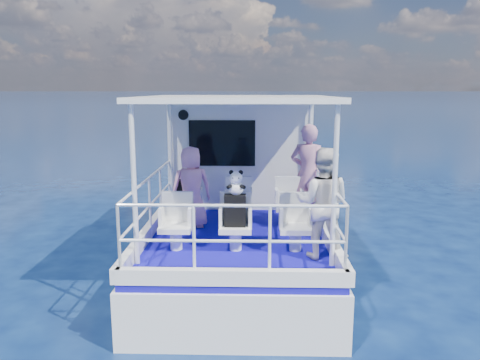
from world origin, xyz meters
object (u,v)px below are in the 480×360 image
passenger_port_fwd (191,187)px  backpack_center (235,210)px  passenger_stbd_aft (323,203)px  panda (236,183)px

passenger_port_fwd → backpack_center: bearing=105.8°
passenger_port_fwd → backpack_center: passenger_port_fwd is taller
passenger_stbd_aft → panda: size_ratio=4.37×
passenger_port_fwd → backpack_center: (0.81, -1.19, -0.10)m
passenger_stbd_aft → panda: passenger_stbd_aft is taller
passenger_port_fwd → panda: bearing=106.1°
passenger_stbd_aft → backpack_center: 1.29m
passenger_port_fwd → backpack_center: size_ratio=2.99×
passenger_stbd_aft → backpack_center: (-1.26, 0.26, -0.18)m
backpack_center → passenger_port_fwd: bearing=124.2°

